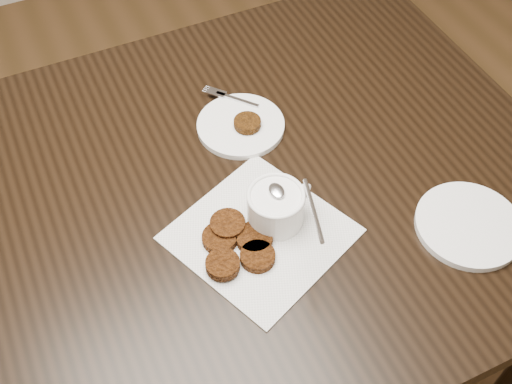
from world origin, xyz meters
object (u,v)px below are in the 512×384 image
Objects in this scene: napkin at (260,234)px; plate_empty at (469,225)px; table at (185,311)px; plate_with_patty at (241,123)px; sauce_ramekin at (276,195)px.

plate_empty reaches higher than napkin.
napkin is at bearing -42.12° from table.
napkin is 1.51× the size of plate_with_patty.
sauce_ramekin is 0.74× the size of plate_empty.
table is 0.49m from sauce_ramekin.
sauce_ramekin is (0.17, -0.10, 0.45)m from table.
plate_empty is (0.30, -0.16, -0.07)m from sauce_ramekin.
sauce_ramekin is at bearing 152.25° from plate_empty.
napkin reaches higher than table.
table is 11.02× the size of sauce_ramekin.
table is at bearing -147.13° from plate_with_patty.
plate_empty is (0.26, -0.39, -0.01)m from plate_with_patty.
napkin is 1.41× the size of plate_empty.
table is 0.46m from plate_with_patty.
sauce_ramekin is 0.24m from plate_with_patty.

